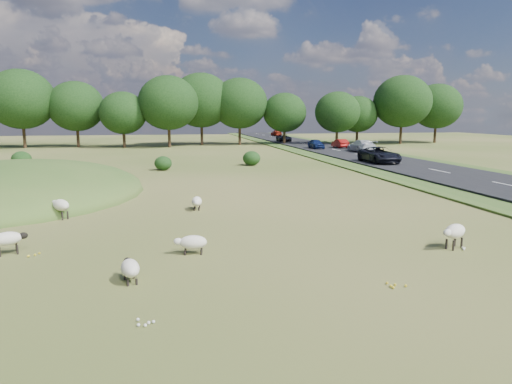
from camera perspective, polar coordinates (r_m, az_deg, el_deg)
The scene contains 17 objects.
ground at distance 38.80m, azimuth -7.40°, elevation 2.31°, with size 160.00×160.00×0.00m, color #39541A.
mound at distance 32.30m, azimuth -28.20°, elevation -0.22°, with size 16.00×20.00×4.00m, color #33561E.
road at distance 53.53m, azimuth 13.82°, elevation 4.23°, with size 8.00×150.00×0.25m, color black.
treeline at distance 73.89m, azimuth -10.11°, elevation 10.75°, with size 96.28×14.66×11.70m.
shrubs at distance 44.65m, azimuth -14.63°, elevation 3.92°, with size 23.50×7.06×1.48m.
sheep_0 at distance 23.83m, azimuth -7.42°, elevation -1.20°, with size 0.64×1.22×0.68m.
sheep_1 at distance 18.27m, azimuth 23.56°, elevation -4.56°, with size 1.31×0.99×0.92m.
sheep_2 at distance 18.26m, azimuth -28.55°, elevation -5.15°, with size 1.19×0.82×0.83m.
sheep_3 at distance 16.31m, azimuth -8.00°, elevation -6.25°, with size 1.21×0.64×0.68m.
sheep_4 at distance 23.46m, azimuth -23.25°, elevation -1.52°, with size 1.14×1.25×0.94m.
sheep_5 at distance 14.05m, azimuth -15.48°, elevation -9.12°, with size 0.72×1.23×0.68m.
car_0 at distance 66.70m, azimuth 10.46°, elevation 5.99°, with size 1.33×3.80×1.25m, color maroon.
car_2 at distance 82.20m, azimuth 3.51°, elevation 6.77°, with size 2.05×4.44×1.23m, color black.
car_3 at distance 59.87m, azimuth 13.04°, elevation 5.65°, with size 2.15×5.29×1.54m, color white.
car_4 at distance 46.60m, azimuth 15.17°, elevation 4.52°, with size 2.55×5.53×1.54m, color black.
car_6 at distance 64.80m, azimuth 7.52°, elevation 5.99°, with size 1.54×3.82×1.30m, color navy.
car_7 at distance 104.20m, azimuth 2.56°, elevation 7.38°, with size 1.81×4.45×1.29m, color maroon.
Camera 1 is at (-2.32, -18.43, 4.85)m, focal length 32.00 mm.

